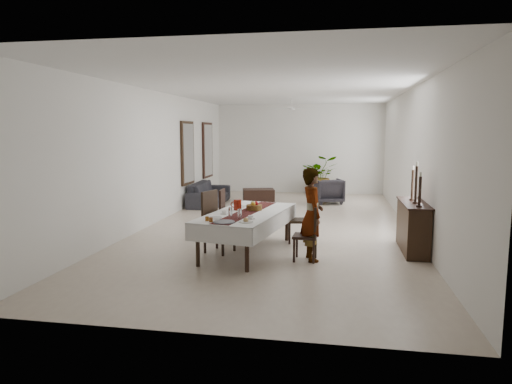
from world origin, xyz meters
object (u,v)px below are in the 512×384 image
object	(u,v)px
dining_table_top	(247,214)
sofa	(209,193)
red_pitcher	(238,205)
woman	(312,214)
sideboard_body	(413,227)

from	to	relation	value
dining_table_top	sofa	size ratio (longest dim) A/B	1.04
red_pitcher	sofa	world-z (taller)	red_pitcher
red_pitcher	dining_table_top	bearing A→B (deg)	-40.95
dining_table_top	woman	xyz separation A→B (m)	(1.21, -0.31, 0.09)
sideboard_body	sofa	world-z (taller)	sideboard_body
sideboard_body	sofa	xyz separation A→B (m)	(-5.27, 4.72, -0.11)
dining_table_top	sofa	bearing A→B (deg)	122.74
dining_table_top	woman	bearing A→B (deg)	-4.34
dining_table_top	sideboard_body	distance (m)	3.11
dining_table_top	sideboard_body	size ratio (longest dim) A/B	1.59
sideboard_body	woman	bearing A→B (deg)	-153.16
red_pitcher	woman	xyz separation A→B (m)	(1.43, -0.50, -0.05)
red_pitcher	woman	bearing A→B (deg)	-19.25
red_pitcher	sofa	size ratio (longest dim) A/B	0.09
dining_table_top	sideboard_body	bearing A→B (deg)	21.47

